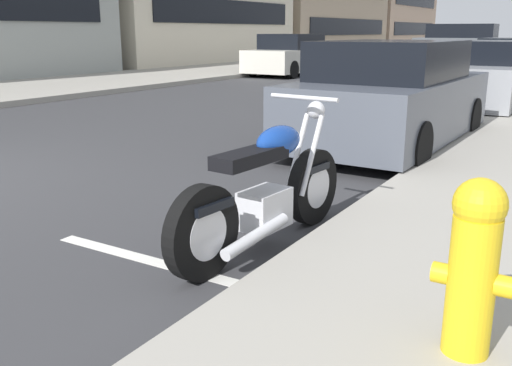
{
  "coord_description": "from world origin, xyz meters",
  "views": [
    {
      "loc": [
        -2.86,
        -6.44,
        1.62
      ],
      "look_at": [
        0.8,
        -4.21,
        0.46
      ],
      "focal_mm": 39.52,
      "sensor_mm": 36.0,
      "label": 1
    }
  ],
  "objects_px": {
    "parked_motorcycle": "(267,193)",
    "parked_car_far_down_curb": "(482,77)",
    "crossing_truck": "(461,41)",
    "parked_car_mid_block": "(391,97)",
    "car_opposite_curb": "(290,56)",
    "fire_hydrant": "(474,263)"
  },
  "relations": [
    {
      "from": "crossing_truck",
      "to": "car_opposite_curb",
      "type": "height_order",
      "value": "crossing_truck"
    },
    {
      "from": "crossing_truck",
      "to": "parked_car_mid_block",
      "type": "bearing_deg",
      "value": 99.71
    },
    {
      "from": "parked_motorcycle",
      "to": "parked_car_mid_block",
      "type": "xyz_separation_m",
      "value": [
        4.29,
        0.46,
        0.28
      ]
    },
    {
      "from": "parked_car_mid_block",
      "to": "car_opposite_curb",
      "type": "relative_size",
      "value": 1.0
    },
    {
      "from": "parked_car_far_down_curb",
      "to": "fire_hydrant",
      "type": "relative_size",
      "value": 5.1
    },
    {
      "from": "parked_motorcycle",
      "to": "car_opposite_curb",
      "type": "bearing_deg",
      "value": 32.5
    },
    {
      "from": "car_opposite_curb",
      "to": "fire_hydrant",
      "type": "height_order",
      "value": "car_opposite_curb"
    },
    {
      "from": "parked_motorcycle",
      "to": "crossing_truck",
      "type": "xyz_separation_m",
      "value": [
        31.52,
        5.3,
        0.61
      ]
    },
    {
      "from": "parked_motorcycle",
      "to": "crossing_truck",
      "type": "bearing_deg",
      "value": 14.61
    },
    {
      "from": "parked_car_far_down_curb",
      "to": "car_opposite_curb",
      "type": "height_order",
      "value": "car_opposite_curb"
    },
    {
      "from": "parked_car_mid_block",
      "to": "parked_car_far_down_curb",
      "type": "relative_size",
      "value": 0.95
    },
    {
      "from": "parked_car_mid_block",
      "to": "parked_car_far_down_curb",
      "type": "distance_m",
      "value": 5.15
    },
    {
      "from": "parked_motorcycle",
      "to": "car_opposite_curb",
      "type": "height_order",
      "value": "car_opposite_curb"
    },
    {
      "from": "parked_car_far_down_curb",
      "to": "crossing_truck",
      "type": "distance_m",
      "value": 22.69
    },
    {
      "from": "parked_motorcycle",
      "to": "fire_hydrant",
      "type": "height_order",
      "value": "parked_motorcycle"
    },
    {
      "from": "parked_motorcycle",
      "to": "parked_car_far_down_curb",
      "type": "relative_size",
      "value": 0.48
    },
    {
      "from": "crossing_truck",
      "to": "car_opposite_curb",
      "type": "relative_size",
      "value": 1.24
    },
    {
      "from": "parked_car_far_down_curb",
      "to": "crossing_truck",
      "type": "relative_size",
      "value": 0.85
    },
    {
      "from": "parked_car_far_down_curb",
      "to": "car_opposite_curb",
      "type": "bearing_deg",
      "value": 51.7
    },
    {
      "from": "parked_motorcycle",
      "to": "car_opposite_curb",
      "type": "xyz_separation_m",
      "value": [
        15.65,
        8.12,
        0.28
      ]
    },
    {
      "from": "parked_car_mid_block",
      "to": "crossing_truck",
      "type": "distance_m",
      "value": 27.67
    },
    {
      "from": "car_opposite_curb",
      "to": "parked_car_far_down_curb",
      "type": "bearing_deg",
      "value": 51.94
    }
  ]
}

